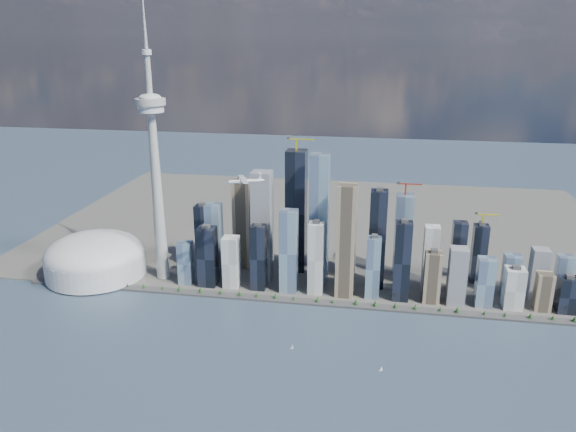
% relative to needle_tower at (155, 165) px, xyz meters
% --- Properties ---
extents(ground, '(4000.00, 4000.00, 0.00)m').
position_rel_needle_tower_xyz_m(ground, '(300.00, -310.00, -235.84)').
color(ground, '#2E4451').
rests_on(ground, ground).
extents(seawall, '(1100.00, 22.00, 4.00)m').
position_rel_needle_tower_xyz_m(seawall, '(300.00, -60.00, -233.84)').
color(seawall, '#383838').
rests_on(seawall, ground).
extents(land, '(1400.00, 900.00, 3.00)m').
position_rel_needle_tower_xyz_m(land, '(300.00, 390.00, -234.34)').
color(land, '#4C4C47').
rests_on(land, ground).
extents(shoreline_trees, '(960.53, 7.20, 8.80)m').
position_rel_needle_tower_xyz_m(shoreline_trees, '(300.00, -60.00, -227.06)').
color(shoreline_trees, '#3F2D1E').
rests_on(shoreline_trees, seawall).
extents(skyscraper_cluster, '(736.00, 142.00, 279.34)m').
position_rel_needle_tower_xyz_m(skyscraper_cluster, '(359.61, 26.81, -148.70)').
color(skyscraper_cluster, black).
rests_on(skyscraper_cluster, land).
extents(needle_tower, '(56.00, 56.00, 550.50)m').
position_rel_needle_tower_xyz_m(needle_tower, '(0.00, 0.00, 0.00)').
color(needle_tower, '#9A9A95').
rests_on(needle_tower, land).
extents(dome_stadium, '(200.00, 200.00, 86.00)m').
position_rel_needle_tower_xyz_m(dome_stadium, '(-140.00, -10.00, -196.40)').
color(dome_stadium, silver).
rests_on(dome_stadium, land).
extents(airplane, '(62.18, 55.76, 15.85)m').
position_rel_needle_tower_xyz_m(airplane, '(205.57, -114.30, 7.14)').
color(airplane, silver).
rests_on(airplane, ground).
extents(sailboat_west, '(6.38, 1.84, 8.88)m').
position_rel_needle_tower_xyz_m(sailboat_west, '(302.39, -221.56, -232.99)').
color(sailboat_west, silver).
rests_on(sailboat_west, ground).
extents(sailboat_east, '(5.69, 3.49, 8.14)m').
position_rel_needle_tower_xyz_m(sailboat_east, '(442.06, -259.14, -233.23)').
color(sailboat_east, silver).
rests_on(sailboat_east, ground).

